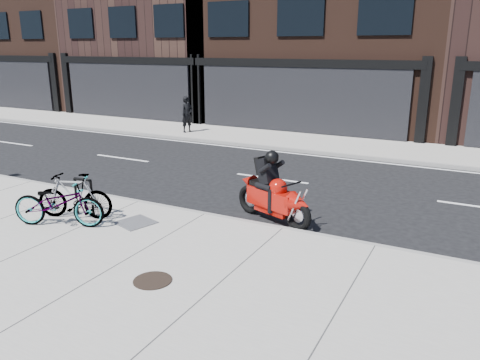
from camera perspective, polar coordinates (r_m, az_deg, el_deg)
The scene contains 12 objects.
ground at distance 12.85m, azimuth 0.30°, elevation -1.98°, with size 120.00×120.00×0.00m, color black.
sidewalk_near at distance 8.99m, azimuth -14.63°, elevation -10.27°, with size 60.00×6.00×0.13m, color gray.
sidewalk_far at distance 19.84m, azimuth 10.58°, elevation 4.36°, with size 60.00×3.50×0.13m, color gray.
building_west at distance 37.58m, azimuth -21.15°, elevation 19.21°, with size 10.00×10.00×13.50m, color black.
building_midwest at distance 30.94m, azimuth -7.73°, elevation 19.60°, with size 10.00×10.00×12.00m, color black.
bike_rack at distance 11.48m, azimuth -18.51°, elevation -1.58°, with size 0.54×0.08×0.91m.
bicycle_front at distance 10.98m, azimuth -21.24°, elevation -2.60°, with size 0.71×2.04×1.07m, color gray.
bicycle_rear at distance 11.36m, azimuth -19.52°, elevation -1.83°, with size 0.50×1.79×1.07m, color gray.
motorcycle at distance 10.78m, azimuth 4.42°, elevation -1.73°, with size 2.19×1.15×1.70m.
pedestrian at distance 21.86m, azimuth -6.46°, elevation 7.96°, with size 0.60×0.40×1.65m, color black.
manhole_cover at distance 8.24m, azimuth -10.61°, elevation -11.95°, with size 0.66×0.66×0.01m, color black.
utility_grate at distance 10.84m, azimuth -12.61°, elevation -5.07°, with size 0.75×0.75×0.01m, color #49494B.
Camera 1 is at (5.56, -10.89, 3.96)m, focal length 35.00 mm.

